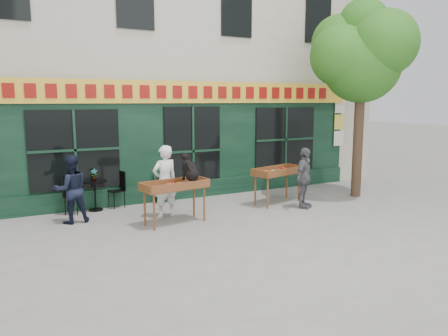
{
  "coord_description": "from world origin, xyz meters",
  "views": [
    {
      "loc": [
        -4.94,
        -8.98,
        2.78
      ],
      "look_at": [
        0.05,
        0.5,
        1.11
      ],
      "focal_mm": 35.0,
      "sensor_mm": 36.0,
      "label": 1
    }
  ],
  "objects_px": {
    "book_cart_center": "(175,188)",
    "dog": "(190,167)",
    "book_cart_right": "(278,173)",
    "bistro_table": "(95,189)",
    "woman": "(165,181)",
    "man_right": "(304,178)",
    "man_left": "(71,189)"
  },
  "relations": [
    {
      "from": "book_cart_center",
      "to": "dog",
      "type": "relative_size",
      "value": 2.63
    },
    {
      "from": "book_cart_right",
      "to": "bistro_table",
      "type": "relative_size",
      "value": 2.12
    },
    {
      "from": "woman",
      "to": "man_right",
      "type": "xyz_separation_m",
      "value": [
        3.49,
        -0.85,
        -0.08
      ]
    },
    {
      "from": "dog",
      "to": "man_right",
      "type": "relative_size",
      "value": 0.38
    },
    {
      "from": "book_cart_right",
      "to": "dog",
      "type": "bearing_deg",
      "value": 177.4
    },
    {
      "from": "book_cart_right",
      "to": "bistro_table",
      "type": "distance_m",
      "value": 4.81
    },
    {
      "from": "bistro_table",
      "to": "book_cart_right",
      "type": "bearing_deg",
      "value": -18.12
    },
    {
      "from": "man_right",
      "to": "bistro_table",
      "type": "height_order",
      "value": "man_right"
    },
    {
      "from": "woman",
      "to": "book_cart_center",
      "type": "bearing_deg",
      "value": 81.03
    },
    {
      "from": "woman",
      "to": "man_left",
      "type": "xyz_separation_m",
      "value": [
        -2.07,
        0.49,
        -0.08
      ]
    },
    {
      "from": "book_cart_center",
      "to": "man_right",
      "type": "relative_size",
      "value": 1.0
    },
    {
      "from": "dog",
      "to": "man_right",
      "type": "distance_m",
      "value": 3.19
    },
    {
      "from": "woman",
      "to": "bistro_table",
      "type": "xyz_separation_m",
      "value": [
        -1.37,
        1.39,
        -0.32
      ]
    },
    {
      "from": "bistro_table",
      "to": "man_left",
      "type": "height_order",
      "value": "man_left"
    },
    {
      "from": "woman",
      "to": "book_cart_right",
      "type": "height_order",
      "value": "woman"
    },
    {
      "from": "bistro_table",
      "to": "book_cart_center",
      "type": "bearing_deg",
      "value": -56.21
    },
    {
      "from": "man_right",
      "to": "dog",
      "type": "bearing_deg",
      "value": 142.74
    },
    {
      "from": "book_cart_right",
      "to": "man_right",
      "type": "bearing_deg",
      "value": -82.73
    },
    {
      "from": "man_right",
      "to": "woman",
      "type": "bearing_deg",
      "value": 131.8
    },
    {
      "from": "book_cart_center",
      "to": "bistro_table",
      "type": "relative_size",
      "value": 2.08
    },
    {
      "from": "book_cart_center",
      "to": "dog",
      "type": "xyz_separation_m",
      "value": [
        0.35,
        -0.05,
        0.47
      ]
    },
    {
      "from": "dog",
      "to": "man_left",
      "type": "relative_size",
      "value": 0.38
    },
    {
      "from": "dog",
      "to": "woman",
      "type": "xyz_separation_m",
      "value": [
        -0.35,
        0.7,
        -0.43
      ]
    },
    {
      "from": "book_cart_right",
      "to": "bistro_table",
      "type": "bearing_deg",
      "value": 147.34
    },
    {
      "from": "dog",
      "to": "woman",
      "type": "relative_size",
      "value": 0.35
    },
    {
      "from": "book_cart_center",
      "to": "dog",
      "type": "distance_m",
      "value": 0.59
    },
    {
      "from": "man_right",
      "to": "man_left",
      "type": "bearing_deg",
      "value": 131.89
    },
    {
      "from": "dog",
      "to": "bistro_table",
      "type": "distance_m",
      "value": 2.81
    },
    {
      "from": "book_cart_center",
      "to": "man_right",
      "type": "bearing_deg",
      "value": -12.24
    },
    {
      "from": "book_cart_center",
      "to": "man_left",
      "type": "xyz_separation_m",
      "value": [
        -2.07,
        1.14,
        -0.04
      ]
    },
    {
      "from": "man_left",
      "to": "bistro_table",
      "type": "bearing_deg",
      "value": -131.92
    },
    {
      "from": "book_cart_center",
      "to": "dog",
      "type": "bearing_deg",
      "value": -17.1
    }
  ]
}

